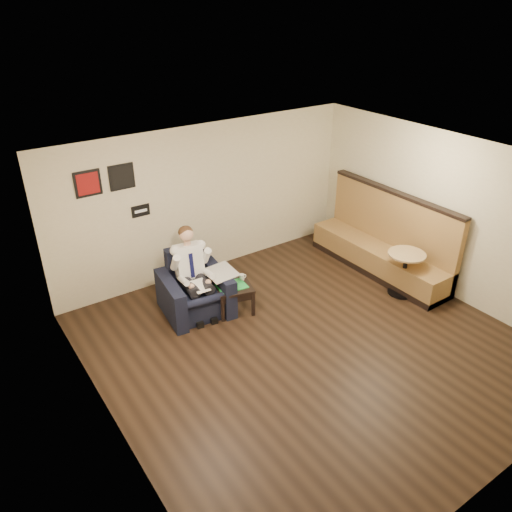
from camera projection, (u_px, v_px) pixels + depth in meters
ground at (309, 345)px, 7.64m from camera, size 6.00×6.00×0.00m
wall_back at (207, 200)px, 9.16m from camera, size 6.00×0.02×2.80m
wall_left at (105, 341)px, 5.48m from camera, size 0.02×6.00×2.80m
wall_right at (448, 216)px, 8.49m from camera, size 0.02×6.00×2.80m
ceiling at (320, 169)px, 6.32m from camera, size 6.00×6.00×0.02m
seating_sign at (141, 211)px, 8.45m from camera, size 0.32×0.02×0.20m
art_print_left at (88, 184)px, 7.74m from camera, size 0.42×0.03×0.42m
art_print_right at (122, 177)px, 8.02m from camera, size 0.42×0.03×0.42m
armchair at (195, 285)px, 8.22m from camera, size 1.18×1.18×1.02m
seated_man at (197, 279)px, 8.02m from camera, size 0.78×1.07×1.40m
lap_papers at (200, 286)px, 7.97m from camera, size 0.25×0.35×0.01m
newspaper at (221, 272)px, 8.22m from camera, size 0.48×0.59×0.01m
side_table at (233, 298)px, 8.38m from camera, size 0.72×0.72×0.48m
green_folder at (232, 286)px, 8.23m from camera, size 0.52×0.40×0.01m
coffee_mug at (242, 277)px, 8.40m from camera, size 0.11×0.11×0.10m
smartphone at (233, 280)px, 8.42m from camera, size 0.17×0.13×0.01m
banquette at (381, 234)px, 9.33m from camera, size 0.71×2.99×1.53m
cafe_table at (404, 273)px, 8.77m from camera, size 0.77×0.77×0.80m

